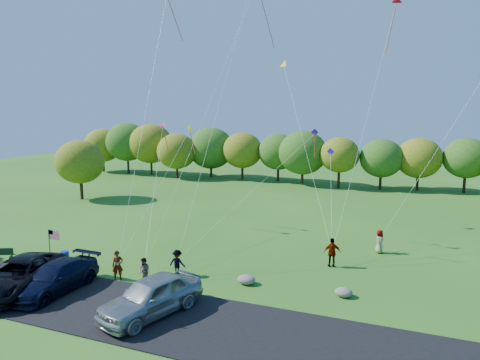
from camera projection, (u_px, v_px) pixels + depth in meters
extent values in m
plane|color=#2A5F1B|center=(162.00, 281.00, 25.81)|extent=(140.00, 140.00, 0.00)
cube|color=black|center=(121.00, 309.00, 22.13)|extent=(44.00, 6.00, 0.06)
cylinder|color=#362113|center=(100.00, 163.00, 73.40)|extent=(0.36, 0.36, 3.12)
ellipsoid|color=#265215|center=(99.00, 143.00, 72.87)|extent=(5.63, 5.63, 5.07)
cylinder|color=#362113|center=(134.00, 165.00, 73.00)|extent=(0.36, 0.36, 2.27)
ellipsoid|color=#2C5D17|center=(133.00, 148.00, 72.52)|extent=(5.92, 5.92, 5.33)
cylinder|color=#362113|center=(149.00, 167.00, 68.58)|extent=(0.36, 0.36, 2.80)
ellipsoid|color=#2C5D17|center=(148.00, 146.00, 68.05)|extent=(6.26, 6.26, 5.63)
cylinder|color=#362113|center=(189.00, 166.00, 69.01)|extent=(0.36, 0.36, 2.93)
ellipsoid|color=#265215|center=(189.00, 146.00, 68.49)|extent=(5.60, 5.60, 5.04)
cylinder|color=#362113|center=(215.00, 168.00, 66.74)|extent=(0.36, 0.36, 2.96)
ellipsoid|color=#265215|center=(215.00, 145.00, 66.18)|extent=(6.46, 6.46, 5.81)
cylinder|color=#362113|center=(243.00, 170.00, 65.21)|extent=(0.36, 0.36, 2.73)
ellipsoid|color=#265215|center=(243.00, 150.00, 64.71)|extent=(5.53, 5.53, 4.98)
cylinder|color=#362113|center=(270.00, 175.00, 60.97)|extent=(0.36, 0.36, 2.51)
ellipsoid|color=#265215|center=(270.00, 154.00, 60.50)|extent=(5.33, 5.33, 4.80)
cylinder|color=#362113|center=(306.00, 173.00, 62.06)|extent=(0.36, 0.36, 2.86)
ellipsoid|color=#265215|center=(307.00, 152.00, 61.59)|extent=(4.84, 4.84, 4.36)
cylinder|color=#362113|center=(345.00, 178.00, 57.44)|extent=(0.36, 0.36, 2.81)
ellipsoid|color=#2C5D17|center=(345.00, 156.00, 56.97)|extent=(4.90, 4.90, 4.41)
cylinder|color=#362113|center=(382.00, 179.00, 55.45)|extent=(0.36, 0.36, 3.09)
ellipsoid|color=#265215|center=(384.00, 153.00, 54.93)|extent=(5.55, 5.55, 4.99)
cylinder|color=#362113|center=(419.00, 182.00, 55.74)|extent=(0.36, 0.36, 2.32)
ellipsoid|color=#2C5D17|center=(421.00, 160.00, 55.30)|extent=(5.09, 5.09, 4.58)
cylinder|color=#362113|center=(455.00, 184.00, 53.85)|extent=(0.36, 0.36, 2.24)
ellipsoid|color=#265215|center=(457.00, 162.00, 53.41)|extent=(5.37, 5.37, 4.83)
cylinder|color=#362113|center=(82.00, 188.00, 50.09)|extent=(0.36, 0.36, 2.60)
ellipsoid|color=#2C5D17|center=(80.00, 162.00, 49.60)|extent=(5.60, 5.60, 5.04)
imported|color=black|center=(19.00, 275.00, 24.23)|extent=(4.73, 7.06, 1.80)
imported|color=black|center=(55.00, 278.00, 24.10)|extent=(2.34, 5.63, 1.63)
imported|color=#9BA1A5|center=(151.00, 296.00, 21.33)|extent=(3.86, 6.09, 1.93)
imported|color=#4C4C59|center=(118.00, 266.00, 25.88)|extent=(0.79, 0.76, 1.82)
imported|color=#4C4C59|center=(144.00, 271.00, 25.32)|extent=(0.87, 0.74, 1.58)
imported|color=#4C4C59|center=(177.00, 263.00, 26.58)|extent=(1.10, 0.67, 1.66)
imported|color=#4C4C59|center=(332.00, 253.00, 28.10)|extent=(1.23, 0.83, 1.94)
imported|color=#4C4C59|center=(379.00, 241.00, 30.90)|extent=(0.86, 0.99, 1.71)
cube|color=#173914|center=(4.00, 255.00, 29.52)|extent=(1.50, 0.75, 0.05)
cube|color=#173914|center=(1.00, 252.00, 29.33)|extent=(1.48, 0.70, 0.49)
cube|color=#173914|center=(11.00, 258.00, 29.31)|extent=(0.23, 0.39, 0.37)
cylinder|color=#0D1EC3|center=(65.00, 257.00, 28.93)|extent=(0.54, 0.54, 0.81)
cylinder|color=black|center=(50.00, 248.00, 28.22)|extent=(0.05, 0.05, 2.50)
cube|color=red|center=(54.00, 235.00, 27.91)|extent=(0.90, 0.60, 0.02)
cube|color=navy|center=(51.00, 232.00, 27.99)|extent=(0.36, 0.02, 0.28)
ellipsoid|color=gray|center=(246.00, 280.00, 25.36)|extent=(1.10, 0.86, 0.55)
ellipsoid|color=slate|center=(344.00, 292.00, 23.62)|extent=(0.97, 0.81, 0.51)
cone|color=#DCC00E|center=(284.00, 64.00, 37.54)|extent=(1.00, 0.80, 0.80)
cone|color=#B80D0F|center=(397.00, 0.00, 31.99)|extent=(1.00, 0.69, 0.88)
cube|color=#C2D712|center=(190.00, 129.00, 37.01)|extent=(0.58, 0.39, 0.65)
cube|color=#3311B2|center=(330.00, 152.00, 33.02)|extent=(0.59, 0.22, 0.60)
cone|color=#B80D52|center=(163.00, 125.00, 36.03)|extent=(0.83, 0.59, 0.76)
cube|color=#3216C9|center=(315.00, 132.00, 29.13)|extent=(0.52, 0.19, 0.50)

